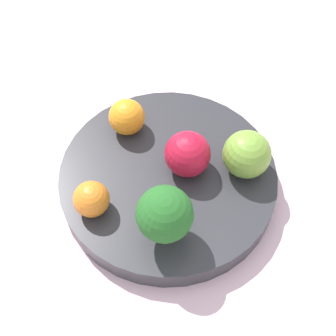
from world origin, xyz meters
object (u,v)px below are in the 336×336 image
(broccoli, at_px, (165,215))
(orange_front, at_px, (127,117))
(apple_green, at_px, (247,154))
(orange_back, at_px, (91,199))
(apple_red, at_px, (187,154))
(bowl, at_px, (168,180))

(broccoli, relative_size, orange_front, 1.71)
(apple_green, distance_m, orange_back, 0.18)
(orange_front, bearing_deg, orange_back, 178.12)
(orange_front, bearing_deg, apple_green, -98.97)
(broccoli, distance_m, apple_red, 0.09)
(orange_back, bearing_deg, apple_green, -58.33)
(apple_red, xyz_separation_m, orange_front, (0.04, 0.08, -0.00))
(apple_red, relative_size, orange_front, 1.20)
(bowl, xyz_separation_m, orange_front, (0.05, 0.06, 0.04))
(bowl, relative_size, orange_back, 6.39)
(broccoli, height_order, orange_front, broccoli)
(bowl, bearing_deg, orange_back, 133.92)
(broccoli, bearing_deg, orange_back, 81.93)
(apple_red, height_order, orange_front, apple_red)
(bowl, bearing_deg, apple_green, -71.42)
(broccoli, height_order, apple_green, broccoli)
(orange_back, bearing_deg, bowl, -46.08)
(apple_green, bearing_deg, apple_red, 103.24)
(broccoli, relative_size, orange_back, 1.89)
(broccoli, xyz_separation_m, apple_red, (0.09, -0.00, -0.02))
(bowl, relative_size, apple_green, 4.61)
(broccoli, distance_m, orange_front, 0.15)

